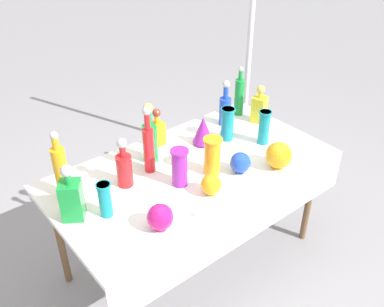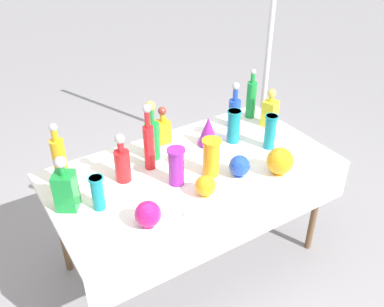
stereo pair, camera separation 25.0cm
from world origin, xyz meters
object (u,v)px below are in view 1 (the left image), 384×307
object	(u,v)px
square_decanter_0	(71,197)
slender_vase_4	(212,155)
tall_bottle_1	(150,139)
slender_vase_0	(227,123)
cardboard_box_behind_left	(142,173)
tall_bottle_5	(61,170)
slender_vase_1	(105,199)
tall_bottle_4	(225,108)
round_bowl_0	(279,155)
tall_bottle_2	(124,167)
tall_bottle_3	(149,145)
square_decanter_1	(259,107)
slender_vase_2	(264,126)
tall_bottle_0	(239,95)
square_decanter_2	(157,130)
fluted_vase_0	(203,130)
slender_vase_3	(180,166)
round_bowl_2	(160,217)
round_bowl_3	(211,185)
round_bowl_1	(240,163)
canopy_pole	(248,70)

from	to	relation	value
square_decanter_0	slender_vase_4	size ratio (longest dim) A/B	1.36
tall_bottle_1	slender_vase_4	size ratio (longest dim) A/B	1.66
slender_vase_0	cardboard_box_behind_left	distance (m)	1.11
tall_bottle_5	slender_vase_1	world-z (taller)	tall_bottle_5
cardboard_box_behind_left	slender_vase_4	bearing A→B (deg)	-97.77
slender_vase_1	tall_bottle_5	bearing A→B (deg)	108.51
tall_bottle_4	round_bowl_0	bearing A→B (deg)	-101.37
square_decanter_0	slender_vase_0	distance (m)	1.13
tall_bottle_2	slender_vase_4	bearing A→B (deg)	-25.99
tall_bottle_3	square_decanter_1	xyz separation A→B (m)	(0.94, 0.02, -0.06)
slender_vase_2	round_bowl_0	distance (m)	0.29
tall_bottle_4	tall_bottle_5	world-z (taller)	tall_bottle_5
tall_bottle_0	square_decanter_2	world-z (taller)	tall_bottle_0
fluted_vase_0	round_bowl_0	xyz separation A→B (m)	(0.17, -0.49, -0.01)
slender_vase_3	round_bowl_2	bearing A→B (deg)	-142.45
round_bowl_0	slender_vase_2	bearing A→B (deg)	60.66
tall_bottle_1	round_bowl_2	world-z (taller)	tall_bottle_1
slender_vase_1	slender_vase_2	world-z (taller)	slender_vase_2
round_bowl_0	round_bowl_3	distance (m)	0.48
tall_bottle_3	slender_vase_1	world-z (taller)	tall_bottle_3
tall_bottle_3	slender_vase_2	distance (m)	0.78
tall_bottle_1	tall_bottle_3	world-z (taller)	tall_bottle_3
slender_vase_3	round_bowl_3	size ratio (longest dim) A/B	1.83
slender_vase_1	tall_bottle_1	bearing A→B (deg)	30.75
tall_bottle_3	slender_vase_0	size ratio (longest dim) A/B	1.88
tall_bottle_2	fluted_vase_0	world-z (taller)	tall_bottle_2
square_decanter_1	fluted_vase_0	bearing A→B (deg)	178.06
tall_bottle_5	slender_vase_0	xyz separation A→B (m)	(1.09, -0.12, -0.05)
tall_bottle_4	round_bowl_3	size ratio (longest dim) A/B	2.65
tall_bottle_0	tall_bottle_2	size ratio (longest dim) A/B	1.20
tall_bottle_3	slender_vase_3	world-z (taller)	tall_bottle_3
round_bowl_3	tall_bottle_4	bearing A→B (deg)	41.93
cardboard_box_behind_left	tall_bottle_3	bearing A→B (deg)	-117.80
tall_bottle_4	round_bowl_1	world-z (taller)	tall_bottle_4
cardboard_box_behind_left	round_bowl_1	bearing A→B (deg)	-90.50
slender_vase_1	round_bowl_3	world-z (taller)	slender_vase_1
round_bowl_1	cardboard_box_behind_left	xyz separation A→B (m)	(0.01, 1.12, -0.71)
canopy_pole	slender_vase_0	bearing A→B (deg)	-143.45
square_decanter_1	square_decanter_0	bearing A→B (deg)	-175.56
cardboard_box_behind_left	canopy_pole	world-z (taller)	canopy_pole
square_decanter_2	canopy_pole	size ratio (longest dim) A/B	0.11
tall_bottle_1	tall_bottle_3	xyz separation A→B (m)	(-0.07, -0.09, 0.03)
slender_vase_4	tall_bottle_0	bearing A→B (deg)	34.27
tall_bottle_2	tall_bottle_3	distance (m)	0.20
square_decanter_0	square_decanter_2	distance (m)	0.80
tall_bottle_5	slender_vase_3	bearing A→B (deg)	-29.65
tall_bottle_4	square_decanter_2	size ratio (longest dim) A/B	1.29
tall_bottle_5	round_bowl_0	world-z (taller)	tall_bottle_5
cardboard_box_behind_left	square_decanter_0	bearing A→B (deg)	-137.26
tall_bottle_5	fluted_vase_0	world-z (taller)	tall_bottle_5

